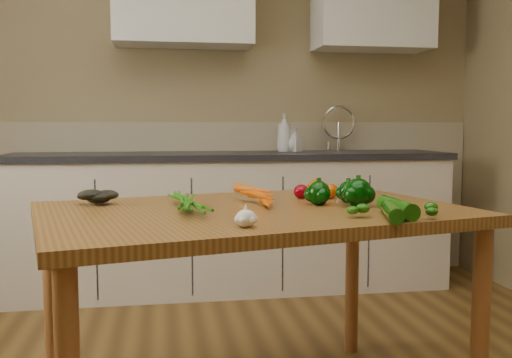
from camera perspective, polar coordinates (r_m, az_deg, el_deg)
The scene contains 17 objects.
room at distance 1.72m, azimuth -0.96°, elevation 11.04°, with size 4.04×5.04×2.64m.
counter_run at distance 3.79m, azimuth -2.24°, elevation -4.05°, with size 2.84×0.64×1.14m.
table at distance 2.04m, azimuth -0.24°, elevation -5.34°, with size 1.64×1.25×0.78m.
soap_bottle_a at distance 3.88m, azimuth 2.85°, elevation 4.67°, with size 0.10×0.10×0.26m, color silver.
soap_bottle_b at distance 3.90m, azimuth 3.92°, elevation 3.95°, with size 0.07×0.07×0.16m, color silver.
soap_bottle_c at distance 3.90m, azimuth 3.54°, elevation 3.84°, with size 0.11×0.11×0.15m, color silver.
carrot_bunch at distance 2.07m, azimuth -1.93°, elevation -1.73°, with size 0.27×0.21×0.07m, color #DB5705, non-canonical shape.
leafy_greens at distance 2.22m, azimuth -14.66°, elevation -1.02°, with size 0.21×0.19×0.10m, color black, non-canonical shape.
garlic_bulb at distance 1.65m, azimuth -1.01°, elevation -3.96°, with size 0.06×0.06×0.05m, color white.
pepper_a at distance 2.12m, azimuth 6.29°, elevation -1.42°, with size 0.09×0.09×0.09m, color black.
pepper_b at distance 2.21m, azimuth 9.21°, elevation -1.29°, with size 0.08×0.08×0.08m, color black.
pepper_c at distance 2.09m, azimuth 10.19°, elevation -1.36°, with size 0.10×0.10×0.10m, color black.
tomato_a at distance 2.30m, azimuth 4.55°, elevation -1.26°, with size 0.06×0.06×0.06m, color maroon.
tomato_b at distance 2.36m, azimuth 6.10°, elevation -0.90°, with size 0.08×0.08×0.07m, color #C24504.
tomato_c at distance 2.30m, azimuth 7.43°, elevation -1.23°, with size 0.07×0.07×0.06m, color #C24504.
zucchini_a at distance 1.90m, azimuth 13.95°, elevation -2.79°, with size 0.06×0.06×0.23m, color #124407.
zucchini_b at distance 1.85m, azimuth 13.44°, elevation -3.11°, with size 0.05×0.05×0.24m, color #124407.
Camera 1 is at (-0.25, -1.52, 1.08)m, focal length 40.00 mm.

